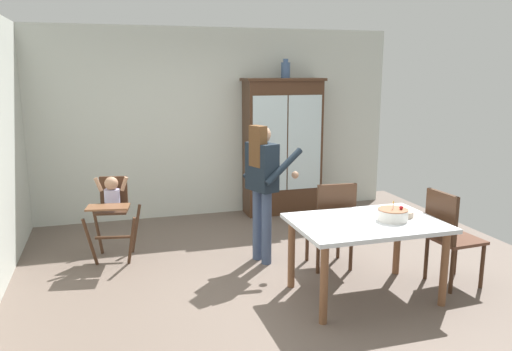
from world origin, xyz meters
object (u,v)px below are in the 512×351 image
Objects in this scene: birthday_cake at (393,215)px; adult_person at (263,177)px; high_chair_with_toddler at (112,203)px; dining_chair_right_end at (448,232)px; dining_table at (366,231)px; ceramic_vase at (286,70)px; china_cabinet at (282,146)px; dining_chair_far_side at (333,219)px; serving_bowl at (404,214)px.

adult_person is at bearing 127.26° from birthday_cake.
high_chair_with_toddler is 3.39× the size of birthday_cake.
dining_table is at bearing 85.86° from dining_chair_right_end.
ceramic_vase reaches higher than dining_table.
china_cabinet is 7.39× the size of ceramic_vase.
birthday_cake is at bearing -89.83° from china_cabinet.
high_chair_with_toddler is 2.44m from dining_chair_far_side.
ceramic_vase is at bearing -46.07° from adult_person.
china_cabinet is at bearing -91.58° from dining_chair_far_side.
dining_chair_right_end is at bearing -18.56° from high_chair_with_toddler.
birthday_cake is at bearing -25.17° from high_chair_with_toddler.
dining_chair_far_side is (-0.28, -2.28, -1.56)m from ceramic_vase.
china_cabinet is at bearing 37.21° from high_chair_with_toddler.
adult_person is 1.13× the size of dining_table.
dining_chair_right_end is at bearing 3.61° from birthday_cake.
birthday_cake is at bearing -156.52° from serving_bowl.
china_cabinet reaches higher than high_chair_with_toddler.
serving_bowl is (2.65, -1.67, 0.11)m from high_chair_with_toddler.
high_chair_with_toddler is at bearing -152.92° from ceramic_vase.
adult_person reaches higher than dining_chair_right_end.
ceramic_vase is at bearing 89.48° from birthday_cake.
dining_table is 4.86× the size of birthday_cake.
dining_table is at bearing -169.36° from adult_person.
dining_chair_right_end is (3.14, -1.70, -0.10)m from high_chair_with_toddler.
ceramic_vase is at bearing 5.84° from china_cabinet.
ceramic_vase reaches higher than china_cabinet.
dining_table is at bearing -95.17° from ceramic_vase.
high_chair_with_toddler is at bearing 57.95° from dining_chair_right_end.
serving_bowl is 0.19× the size of dining_chair_far_side.
high_chair_with_toddler is at bearing -152.65° from china_cabinet.
ceramic_vase reaches higher than dining_chair_right_end.
dining_table is (-0.27, -2.97, -1.47)m from ceramic_vase.
ceramic_vase is 0.28× the size of dining_chair_far_side.
dining_chair_right_end reaches higher than birthday_cake.
ceramic_vase is at bearing 84.83° from dining_table.
china_cabinet reaches higher than dining_chair_far_side.
adult_person reaches higher than high_chair_with_toddler.
birthday_cake is at bearing 89.97° from dining_chair_right_end.
serving_bowl is (0.17, 0.07, -0.03)m from birthday_cake.
dining_chair_right_end is at bearing -0.50° from dining_table.
dining_chair_far_side is 1.00× the size of dining_chair_right_end.
high_chair_with_toddler is at bearing 51.04° from adult_person.
ceramic_vase is 0.28× the size of dining_chair_right_end.
china_cabinet is 2.10× the size of high_chair_with_toddler.
adult_person reaches higher than birthday_cake.
high_chair_with_toddler is 0.62× the size of adult_person.
dining_table is 1.42× the size of dining_chair_right_end.
birthday_cake is (-0.03, -3.02, -1.32)m from ceramic_vase.
serving_bowl is at bearing -22.34° from high_chair_with_toddler.
serving_bowl is at bearing 3.24° from dining_table.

